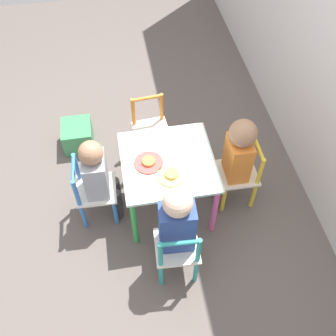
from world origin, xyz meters
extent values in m
plane|color=#5B514C|center=(0.00, 0.00, 0.00)|extent=(6.00, 6.00, 0.00)
cube|color=silver|center=(0.00, 0.00, 0.48)|extent=(0.58, 0.58, 0.02)
cylinder|color=#DB3D38|center=(-0.26, -0.26, 0.23)|extent=(0.04, 0.04, 0.47)
cylinder|color=green|center=(0.26, -0.26, 0.23)|extent=(0.04, 0.04, 0.47)
cylinder|color=#8E51BC|center=(-0.26, 0.26, 0.23)|extent=(0.04, 0.04, 0.47)
cylinder|color=#E5599E|center=(0.26, 0.26, 0.23)|extent=(0.04, 0.04, 0.47)
cube|color=silver|center=(0.48, -0.03, 0.27)|extent=(0.28, 0.28, 0.02)
cylinder|color=teal|center=(0.38, 0.08, 0.13)|extent=(0.03, 0.03, 0.26)
cylinder|color=teal|center=(0.36, -0.13, 0.13)|extent=(0.03, 0.03, 0.26)
cylinder|color=teal|center=(0.59, 0.07, 0.13)|extent=(0.03, 0.03, 0.26)
cylinder|color=teal|center=(0.58, -0.14, 0.13)|extent=(0.03, 0.03, 0.26)
cylinder|color=teal|center=(0.59, 0.07, 0.39)|extent=(0.03, 0.03, 0.26)
cylinder|color=teal|center=(0.58, -0.14, 0.39)|extent=(0.03, 0.03, 0.26)
cylinder|color=teal|center=(0.58, -0.04, 0.50)|extent=(0.04, 0.21, 0.02)
cube|color=silver|center=(-0.02, -0.48, 0.27)|extent=(0.27, 0.27, 0.02)
cylinder|color=#387AD1|center=(0.09, -0.38, 0.13)|extent=(0.03, 0.03, 0.26)
cylinder|color=#387AD1|center=(-0.12, -0.37, 0.13)|extent=(0.03, 0.03, 0.26)
cylinder|color=#387AD1|center=(0.09, -0.59, 0.13)|extent=(0.03, 0.03, 0.26)
cylinder|color=#387AD1|center=(-0.13, -0.58, 0.13)|extent=(0.03, 0.03, 0.26)
cylinder|color=#387AD1|center=(0.09, -0.59, 0.39)|extent=(0.03, 0.03, 0.26)
cylinder|color=#387AD1|center=(-0.13, -0.58, 0.39)|extent=(0.03, 0.03, 0.26)
cylinder|color=#387AD1|center=(-0.02, -0.58, 0.50)|extent=(0.21, 0.03, 0.02)
cube|color=silver|center=(0.01, 0.48, 0.27)|extent=(0.26, 0.26, 0.02)
cylinder|color=yellow|center=(-0.10, 0.37, 0.13)|extent=(0.03, 0.03, 0.26)
cylinder|color=yellow|center=(0.11, 0.37, 0.13)|extent=(0.03, 0.03, 0.26)
cylinder|color=yellow|center=(-0.10, 0.59, 0.13)|extent=(0.03, 0.03, 0.26)
cylinder|color=yellow|center=(0.11, 0.58, 0.13)|extent=(0.03, 0.03, 0.26)
cylinder|color=yellow|center=(-0.10, 0.59, 0.39)|extent=(0.03, 0.03, 0.26)
cylinder|color=yellow|center=(0.11, 0.58, 0.39)|extent=(0.03, 0.03, 0.26)
cylinder|color=yellow|center=(0.01, 0.58, 0.50)|extent=(0.21, 0.03, 0.02)
cube|color=silver|center=(-0.48, -0.04, 0.27)|extent=(0.28, 0.28, 0.02)
cylinder|color=orange|center=(-0.36, -0.14, 0.13)|extent=(0.03, 0.03, 0.26)
cylinder|color=orange|center=(-0.38, 0.07, 0.13)|extent=(0.03, 0.03, 0.26)
cylinder|color=orange|center=(-0.57, -0.16, 0.13)|extent=(0.03, 0.03, 0.26)
cylinder|color=orange|center=(-0.59, 0.05, 0.13)|extent=(0.03, 0.03, 0.26)
cylinder|color=orange|center=(-0.57, -0.16, 0.39)|extent=(0.03, 0.03, 0.26)
cylinder|color=orange|center=(-0.59, 0.05, 0.39)|extent=(0.03, 0.03, 0.26)
cylinder|color=orange|center=(-0.58, -0.05, 0.50)|extent=(0.04, 0.21, 0.02)
cylinder|color=#7A6B5B|center=(0.36, 0.03, 0.14)|extent=(0.07, 0.07, 0.28)
cylinder|color=#7A6B5B|center=(0.35, -0.07, 0.14)|extent=(0.07, 0.07, 0.28)
cube|color=#2D478E|center=(0.46, -0.03, 0.46)|extent=(0.15, 0.21, 0.36)
sphere|color=beige|center=(0.46, -0.03, 0.70)|extent=(0.16, 0.16, 0.16)
cylinder|color=#38383D|center=(0.04, -0.36, 0.14)|extent=(0.07, 0.07, 0.28)
cylinder|color=#38383D|center=(-0.06, -0.36, 0.14)|extent=(0.07, 0.07, 0.28)
cube|color=#999EA8|center=(-0.02, -0.46, 0.42)|extent=(0.20, 0.15, 0.29)
sphere|color=#A37556|center=(-0.02, -0.46, 0.64)|extent=(0.15, 0.15, 0.15)
cylinder|color=#7A6B5B|center=(-0.04, 0.36, 0.14)|extent=(0.07, 0.07, 0.28)
cylinder|color=#7A6B5B|center=(0.06, 0.36, 0.14)|extent=(0.07, 0.07, 0.28)
cube|color=orange|center=(0.01, 0.46, 0.43)|extent=(0.20, 0.14, 0.31)
sphere|color=#A37556|center=(0.01, 0.46, 0.66)|extent=(0.17, 0.17, 0.17)
cylinder|color=#EADB66|center=(0.12, 0.00, 0.49)|extent=(0.18, 0.18, 0.01)
cylinder|color=gold|center=(0.12, 0.00, 0.51)|extent=(0.08, 0.08, 0.02)
cylinder|color=#E54C47|center=(0.00, -0.12, 0.49)|extent=(0.18, 0.18, 0.01)
cylinder|color=#D6843D|center=(0.00, -0.12, 0.51)|extent=(0.08, 0.08, 0.02)
cube|color=#3D8E56|center=(-0.70, -0.61, 0.10)|extent=(0.26, 0.23, 0.20)
camera|label=1|loc=(1.54, -0.26, 2.38)|focal=42.00mm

